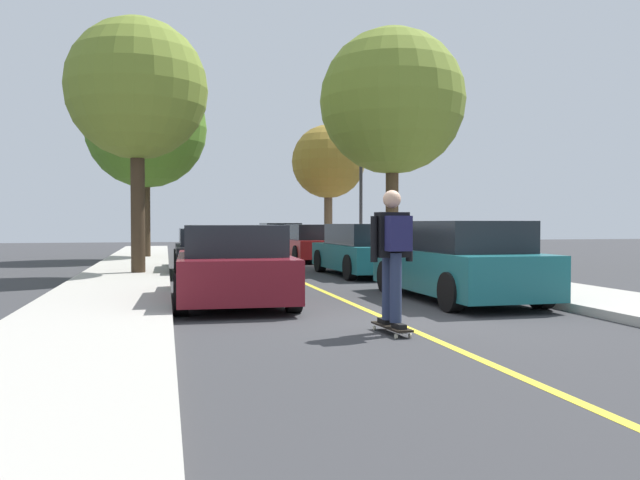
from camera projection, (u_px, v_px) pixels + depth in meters
name	position (u px, v px, depth m)	size (l,w,h in m)	color
ground	(390.00, 320.00, 9.41)	(80.00, 80.00, 0.00)	#353538
sidewalk_left	(86.00, 326.00, 8.44)	(2.21, 56.00, 0.14)	#ADA89E
sidewalk_right	(636.00, 307.00, 10.38)	(2.21, 56.00, 0.14)	#ADA89E
center_line	(324.00, 292.00, 13.30)	(0.12, 39.20, 0.01)	gold
parked_car_left_nearest	(233.00, 265.00, 11.32)	(2.07, 4.14, 1.38)	maroon
parked_car_left_near	(208.00, 251.00, 18.12)	(1.86, 4.42, 1.26)	black
parked_car_right_nearest	(457.00, 262.00, 11.84)	(1.84, 4.43, 1.45)	#196066
parked_car_right_near	(364.00, 250.00, 17.39)	(1.97, 4.29, 1.39)	#196066
parked_car_right_far	(311.00, 244.00, 23.69)	(2.05, 4.28, 1.35)	maroon
parked_car_right_farthest	(279.00, 238.00, 30.35)	(1.94, 4.11, 1.41)	navy
street_tree_left_nearest	(137.00, 90.00, 16.58)	(3.61, 3.61, 6.52)	#3D2D1E
street_tree_left_near	(146.00, 128.00, 24.43)	(4.53, 4.53, 7.14)	#3D2D1E
street_tree_right_nearest	(392.00, 102.00, 20.51)	(4.60, 4.60, 7.43)	#4C3823
street_tree_right_near	(328.00, 162.00, 28.63)	(3.24, 3.24, 5.61)	brown
streetlamp	(361.00, 177.00, 23.58)	(0.36, 0.24, 5.14)	#38383D
skateboard	(392.00, 327.00, 8.26)	(0.29, 0.86, 0.10)	black
skateboarder	(393.00, 249.00, 8.21)	(0.59, 0.71, 1.73)	black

